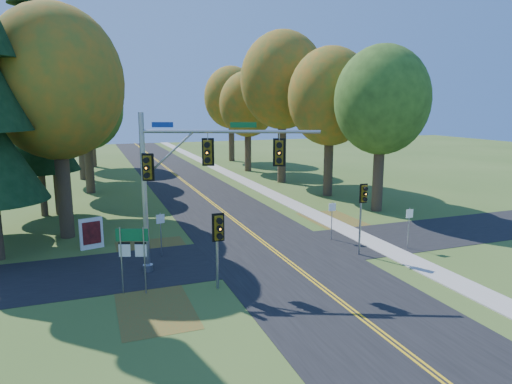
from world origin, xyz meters
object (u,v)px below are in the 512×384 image
object	(u,v)px
route_sign_cluster	(132,247)
info_kiosk	(91,233)
traffic_mast	(187,172)
east_signal_pole	(363,201)

from	to	relation	value
route_sign_cluster	info_kiosk	world-z (taller)	route_sign_cluster
traffic_mast	route_sign_cluster	size ratio (longest dim) A/B	2.66
east_signal_pole	route_sign_cluster	world-z (taller)	east_signal_pole
east_signal_pole	info_kiosk	size ratio (longest dim) A/B	2.23
traffic_mast	east_signal_pole	xyz separation A→B (m)	(9.44, -0.80, -2.00)
east_signal_pole	route_sign_cluster	xyz separation A→B (m)	(-12.31, -0.91, -0.94)
info_kiosk	traffic_mast	bearing A→B (deg)	-65.81
traffic_mast	route_sign_cluster	bearing A→B (deg)	-126.44
traffic_mast	info_kiosk	world-z (taller)	traffic_mast
east_signal_pole	info_kiosk	xyz separation A→B (m)	(-13.97, 6.53, -2.17)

